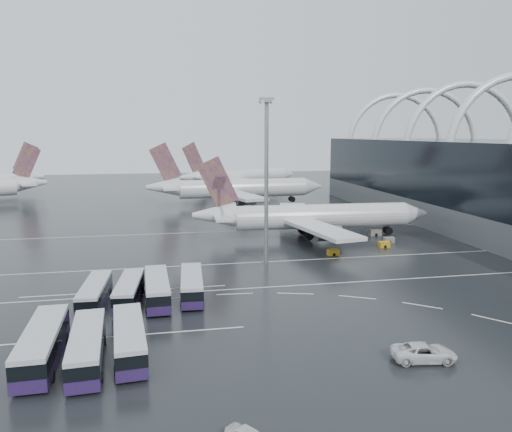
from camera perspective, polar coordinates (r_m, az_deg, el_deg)
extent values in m
plane|color=black|center=(75.11, 4.10, -7.48)|extent=(420.00, 420.00, 0.00)
torus|color=white|center=(139.52, 22.62, 7.16)|extent=(33.80, 1.80, 33.80)
torus|color=white|center=(155.71, 18.74, 7.55)|extent=(33.80, 1.80, 33.80)
torus|color=white|center=(172.48, 15.60, 7.84)|extent=(33.80, 1.80, 33.80)
cube|color=silver|center=(73.26, 4.51, -7.92)|extent=(120.00, 0.25, 0.01)
cube|color=silver|center=(86.30, 2.02, -5.21)|extent=(120.00, 0.25, 0.01)
cube|color=silver|center=(113.07, -1.19, -1.68)|extent=(120.00, 0.25, 0.01)
cube|color=silver|center=(57.83, -15.61, -13.11)|extent=(28.00, 0.25, 0.01)
cube|color=silver|center=(72.84, -14.65, -8.31)|extent=(28.00, 0.25, 0.01)
cylinder|color=silver|center=(106.30, 7.54, -0.02)|extent=(36.99, 6.30, 5.12)
cone|color=silver|center=(114.12, 17.72, 0.26)|extent=(5.46, 5.29, 5.12)
cone|color=silver|center=(102.00, -4.83, 0.14)|extent=(8.98, 5.40, 5.12)
cube|color=#411866|center=(101.21, -4.39, 3.80)|extent=(8.51, 0.80, 10.85)
cube|color=silver|center=(102.14, -3.85, 0.16)|extent=(4.48, 16.00, 0.44)
cube|color=silver|center=(95.00, 7.40, -1.47)|extent=(9.97, 22.80, 0.71)
cube|color=silver|center=(115.98, 4.30, 0.57)|extent=(11.28, 22.89, 0.71)
cylinder|color=slate|center=(98.96, 8.34, -1.99)|extent=(4.95, 3.15, 3.00)
cylinder|color=slate|center=(113.94, 5.95, -0.43)|extent=(4.95, 3.15, 3.00)
cube|color=black|center=(105.98, 5.67, -1.95)|extent=(10.76, 5.98, 1.94)
cylinder|color=silver|center=(154.70, -1.46, 3.20)|extent=(39.63, 7.41, 5.67)
cone|color=silver|center=(160.96, 6.46, 3.39)|extent=(6.11, 5.92, 5.67)
cone|color=silver|center=(151.39, -10.62, 3.28)|extent=(10.02, 6.10, 5.67)
cube|color=#411866|center=(150.85, -10.33, 6.03)|extent=(9.44, 1.00, 12.02)
cube|color=silver|center=(151.50, -9.88, 3.31)|extent=(5.17, 17.78, 0.49)
cube|color=silver|center=(142.09, -1.97, 2.40)|extent=(12.76, 25.38, 0.78)
cube|color=silver|center=(165.95, -3.67, 3.41)|extent=(10.77, 25.24, 0.78)
cylinder|color=slate|center=(146.24, -1.11, 1.92)|extent=(5.52, 3.56, 3.32)
cylinder|color=slate|center=(163.34, -2.44, 2.70)|extent=(5.52, 3.56, 3.32)
cube|color=black|center=(154.41, -2.87, 1.72)|extent=(12.00, 6.77, 2.15)
cylinder|color=silver|center=(197.40, -1.30, 4.52)|extent=(36.18, 19.53, 5.51)
cone|color=silver|center=(209.68, 3.62, 4.80)|extent=(7.41, 7.31, 5.51)
cone|color=silver|center=(185.81, -7.35, 4.43)|extent=(10.91, 8.79, 5.51)
cube|color=#411866|center=(185.77, -7.14, 6.61)|extent=(8.65, 4.11, 11.69)
cube|color=silver|center=(186.67, -6.83, 4.47)|extent=(10.63, 17.43, 0.48)
cube|color=silver|center=(185.48, -0.30, 4.03)|extent=(19.09, 23.29, 0.76)
cube|color=silver|center=(205.58, -3.99, 4.54)|extent=(11.08, 24.61, 0.76)
cylinder|color=slate|center=(189.98, -0.14, 3.64)|extent=(6.08, 5.02, 3.23)
cylinder|color=slate|center=(204.33, -2.83, 4.04)|extent=(6.08, 5.02, 3.23)
cube|color=black|center=(195.74, -2.23, 3.36)|extent=(12.88, 10.06, 2.09)
cone|color=silver|center=(178.69, -24.28, 3.47)|extent=(10.86, 8.73, 5.49)
cube|color=#411866|center=(178.04, -24.74, 5.69)|extent=(8.63, 4.05, 11.64)
cube|color=silver|center=(178.38, -24.88, 3.42)|extent=(10.52, 17.37, 0.47)
cone|color=silver|center=(200.87, -24.41, 4.05)|extent=(10.98, 8.85, 5.55)
cube|color=#411866|center=(200.27, -24.82, 6.05)|extent=(8.72, 4.13, 11.77)
cube|color=silver|center=(200.56, -24.95, 4.01)|extent=(10.69, 17.55, 0.48)
cube|color=#1F123A|center=(67.93, -17.91, -9.04)|extent=(3.33, 12.23, 1.02)
cube|color=black|center=(67.59, -17.95, -8.14)|extent=(3.37, 11.99, 1.21)
cube|color=#B9BABE|center=(67.35, -17.99, -7.48)|extent=(3.33, 12.23, 0.42)
cylinder|color=black|center=(64.22, -17.32, -10.45)|extent=(0.37, 0.95, 0.93)
cylinder|color=black|center=(64.69, -19.62, -10.42)|extent=(0.37, 0.95, 0.93)
cylinder|color=black|center=(71.47, -16.33, -8.35)|extent=(0.37, 0.95, 0.93)
cylinder|color=black|center=(71.89, -18.40, -8.35)|extent=(0.37, 0.95, 0.93)
cube|color=#1F123A|center=(67.94, -14.27, -8.87)|extent=(3.61, 12.15, 1.01)
cube|color=black|center=(67.60, -14.31, -7.98)|extent=(3.65, 11.91, 1.20)
cube|color=#B9BABE|center=(67.37, -14.34, -7.33)|extent=(3.61, 12.15, 0.41)
cylinder|color=black|center=(64.29, -13.56, -10.25)|extent=(0.39, 0.94, 0.92)
cylinder|color=black|center=(64.67, -15.85, -10.24)|extent=(0.39, 0.94, 0.92)
cylinder|color=black|center=(71.51, -12.82, -8.19)|extent=(0.39, 0.94, 0.92)
cylinder|color=black|center=(71.84, -14.87, -8.19)|extent=(0.39, 0.94, 0.92)
cube|color=#1F123A|center=(67.52, -11.21, -8.81)|extent=(3.31, 13.08, 1.10)
cube|color=black|center=(67.16, -11.24, -7.84)|extent=(3.36, 12.83, 1.30)
cube|color=#B9BABE|center=(66.91, -11.27, -7.12)|extent=(3.31, 13.08, 0.45)
cylinder|color=black|center=(63.76, -9.81, -10.26)|extent=(0.38, 1.01, 1.00)
cylinder|color=black|center=(63.70, -12.35, -10.36)|extent=(0.38, 1.01, 1.00)
cylinder|color=black|center=(71.65, -10.18, -8.04)|extent=(0.38, 1.01, 1.00)
cylinder|color=black|center=(71.60, -12.43, -8.12)|extent=(0.38, 1.01, 1.00)
cube|color=#1F123A|center=(68.59, -7.34, -8.44)|extent=(3.47, 12.63, 1.06)
cube|color=black|center=(68.25, -7.36, -7.52)|extent=(3.51, 12.39, 1.25)
cube|color=#B9BABE|center=(68.01, -7.38, -6.84)|extent=(3.47, 12.63, 0.43)
cylinder|color=black|center=(64.94, -6.10, -9.82)|extent=(0.39, 0.98, 0.96)
cylinder|color=black|center=(64.93, -8.49, -9.87)|extent=(0.39, 0.98, 0.96)
cylinder|color=black|center=(72.54, -6.31, -7.74)|extent=(0.39, 0.98, 0.96)
cylinder|color=black|center=(72.53, -8.44, -7.79)|extent=(0.39, 0.98, 0.96)
cube|color=#1F123A|center=(53.84, -23.15, -14.19)|extent=(3.53, 13.93, 1.17)
cube|color=black|center=(53.36, -23.24, -12.93)|extent=(3.59, 13.65, 1.38)
cube|color=#B9BABE|center=(53.02, -23.31, -11.99)|extent=(3.53, 13.93, 0.48)
cylinder|color=black|center=(49.79, -22.28, -16.66)|extent=(0.41, 1.08, 1.06)
cylinder|color=black|center=(50.37, -25.75, -16.59)|extent=(0.41, 1.08, 1.06)
cylinder|color=black|center=(57.79, -20.86, -12.85)|extent=(0.41, 1.08, 1.06)
cylinder|color=black|center=(58.30, -23.82, -12.84)|extent=(0.41, 1.08, 1.06)
cube|color=#1F123A|center=(52.05, -18.70, -14.82)|extent=(3.74, 13.16, 1.10)
cube|color=black|center=(51.58, -18.78, -13.60)|extent=(3.79, 12.90, 1.30)
cube|color=#B9BABE|center=(51.25, -18.83, -12.70)|extent=(3.74, 13.16, 0.45)
cylinder|color=black|center=(48.37, -17.29, -17.21)|extent=(0.41, 1.02, 1.00)
cylinder|color=black|center=(48.60, -20.72, -17.26)|extent=(0.41, 1.02, 1.00)
cylinder|color=black|center=(55.94, -16.94, -13.42)|extent=(0.41, 1.02, 1.00)
cylinder|color=black|center=(56.14, -19.86, -13.49)|extent=(0.41, 1.02, 1.00)
cube|color=#1F123A|center=(52.83, -14.25, -14.24)|extent=(3.94, 12.98, 1.08)
cube|color=black|center=(52.37, -14.30, -13.06)|extent=(3.97, 12.73, 1.28)
cube|color=#B9BABE|center=(52.05, -14.34, -12.18)|extent=(3.94, 12.98, 0.44)
cylinder|color=black|center=(49.31, -12.40, -16.46)|extent=(0.43, 1.01, 0.98)
cylinder|color=black|center=(49.27, -15.72, -16.62)|extent=(0.43, 1.01, 0.98)
cylinder|color=black|center=(56.79, -12.96, -12.90)|extent=(0.43, 1.01, 0.98)
cylinder|color=black|center=(56.75, -15.79, -13.03)|extent=(0.43, 1.01, 0.98)
imported|color=white|center=(52.67, 18.64, -14.55)|extent=(6.60, 3.81, 1.73)
cylinder|color=gray|center=(82.40, 1.19, 3.57)|extent=(0.67, 0.67, 26.80)
cube|color=gray|center=(82.13, 1.22, 13.11)|extent=(2.11, 2.11, 0.77)
cube|color=white|center=(82.11, 1.22, 12.91)|extent=(1.91, 1.91, 0.38)
cube|color=#C58D1A|center=(99.77, 14.43, -3.16)|extent=(2.08, 1.23, 1.14)
cube|color=slate|center=(110.65, 13.44, -1.83)|extent=(2.48, 1.46, 1.35)
cube|color=#C58D1A|center=(91.59, 8.80, -4.10)|extent=(2.05, 1.21, 1.12)
cube|color=slate|center=(104.01, 14.93, -2.67)|extent=(2.10, 1.24, 1.15)
cube|color=#C58D1A|center=(111.77, 7.96, -1.64)|extent=(1.87, 1.11, 1.02)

